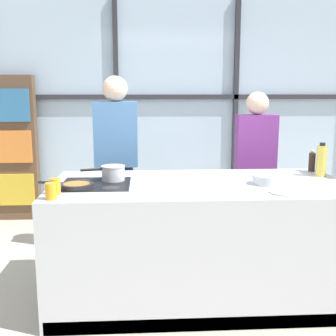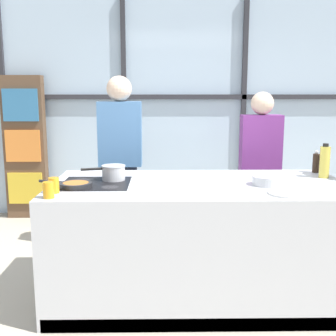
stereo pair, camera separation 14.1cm
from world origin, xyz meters
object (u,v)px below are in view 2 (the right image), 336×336
(spectator_center_left, at_px, (260,161))
(frying_pan, at_px, (75,185))
(saucepan, at_px, (113,172))
(spectator_far_left, at_px, (120,152))
(white_plate, at_px, (286,193))
(juice_glass_far, at_px, (54,185))
(pepper_grinder, at_px, (316,162))
(oil_bottle, at_px, (325,162))
(juice_glass_near, at_px, (48,190))
(mixing_bowl, at_px, (267,180))

(spectator_center_left, bearing_deg, frying_pan, 34.53)
(frying_pan, bearing_deg, saucepan, 43.97)
(spectator_far_left, bearing_deg, white_plate, 132.93)
(spectator_far_left, bearing_deg, juice_glass_far, 75.54)
(frying_pan, bearing_deg, pepper_grinder, 15.09)
(oil_bottle, height_order, juice_glass_near, oil_bottle)
(mixing_bowl, height_order, juice_glass_far, juice_glass_far)
(oil_bottle, bearing_deg, juice_glass_far, -166.53)
(spectator_far_left, distance_m, white_plate, 1.86)
(spectator_far_left, xyz_separation_m, spectator_center_left, (1.40, -0.00, -0.09))
(spectator_far_left, bearing_deg, saucepan, 91.75)
(mixing_bowl, xyz_separation_m, pepper_grinder, (0.54, 0.48, 0.05))
(white_plate, bearing_deg, mixing_bowl, 101.85)
(white_plate, height_order, juice_glass_far, juice_glass_far)
(white_plate, distance_m, mixing_bowl, 0.30)
(spectator_far_left, height_order, frying_pan, spectator_far_left)
(spectator_center_left, distance_m, oil_bottle, 0.88)
(spectator_center_left, xyz_separation_m, oil_bottle, (0.34, -0.81, 0.13))
(frying_pan, distance_m, oil_bottle, 1.99)
(frying_pan, bearing_deg, juice_glass_far, -120.65)
(spectator_center_left, relative_size, frying_pan, 3.84)
(saucepan, relative_size, juice_glass_near, 3.13)
(spectator_far_left, height_order, oil_bottle, spectator_far_left)
(oil_bottle, height_order, juice_glass_far, oil_bottle)
(juice_glass_far, bearing_deg, spectator_center_left, 36.86)
(saucepan, bearing_deg, frying_pan, -136.03)
(spectator_center_left, distance_m, frying_pan, 1.98)
(frying_pan, relative_size, pepper_grinder, 2.14)
(frying_pan, xyz_separation_m, juice_glass_far, (-0.11, -0.18, 0.04))
(spectator_center_left, xyz_separation_m, frying_pan, (-1.63, -1.12, 0.02))
(oil_bottle, distance_m, juice_glass_near, 2.17)
(frying_pan, distance_m, white_plate, 1.51)
(white_plate, bearing_deg, pepper_grinder, 58.16)
(spectator_far_left, xyz_separation_m, juice_glass_near, (-0.34, -1.44, -0.04))
(spectator_far_left, relative_size, juice_glass_near, 16.12)
(frying_pan, height_order, pepper_grinder, pepper_grinder)
(saucepan, height_order, juice_glass_near, saucepan)
(frying_pan, height_order, oil_bottle, oil_bottle)
(white_plate, bearing_deg, saucepan, 158.57)
(white_plate, bearing_deg, spectator_center_left, 84.36)
(mixing_bowl, distance_m, pepper_grinder, 0.73)
(white_plate, relative_size, juice_glass_far, 2.28)
(oil_bottle, height_order, pepper_grinder, oil_bottle)
(mixing_bowl, bearing_deg, oil_bottle, 26.59)
(frying_pan, distance_m, mixing_bowl, 1.43)
(white_plate, distance_m, juice_glass_near, 1.60)
(white_plate, xyz_separation_m, mixing_bowl, (-0.06, 0.29, 0.03))
(spectator_far_left, xyz_separation_m, oil_bottle, (1.74, -0.81, 0.04))
(saucepan, bearing_deg, pepper_grinder, 9.46)
(spectator_center_left, relative_size, pepper_grinder, 8.20)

